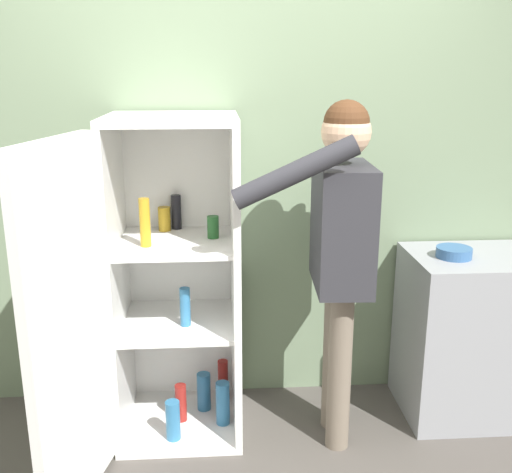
{
  "coord_description": "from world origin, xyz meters",
  "views": [
    {
      "loc": [
        -0.13,
        -2.24,
        1.86
      ],
      "look_at": [
        0.06,
        0.62,
        1.04
      ],
      "focal_mm": 42.0,
      "sensor_mm": 36.0,
      "label": 1
    }
  ],
  "objects": [
    {
      "name": "person",
      "position": [
        0.45,
        0.46,
        1.09
      ],
      "size": [
        0.67,
        0.6,
        1.72
      ],
      "color": "#726656",
      "rests_on": "ground_plane"
    },
    {
      "name": "refrigerator",
      "position": [
        -0.43,
        0.54,
        0.8
      ],
      "size": [
        0.81,
        1.22,
        1.64
      ],
      "color": "white",
      "rests_on": "ground_plane"
    },
    {
      "name": "bowl",
      "position": [
        1.09,
        0.63,
        0.93
      ],
      "size": [
        0.18,
        0.18,
        0.05
      ],
      "color": "#335B8E",
      "rests_on": "counter"
    },
    {
      "name": "counter",
      "position": [
        1.28,
        0.65,
        0.45
      ],
      "size": [
        0.79,
        0.55,
        0.91
      ],
      "color": "gray",
      "rests_on": "ground_plane"
    },
    {
      "name": "wall_back",
      "position": [
        0.0,
        0.98,
        1.27
      ],
      "size": [
        7.0,
        0.06,
        2.55
      ],
      "color": "gray",
      "rests_on": "ground_plane"
    }
  ]
}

